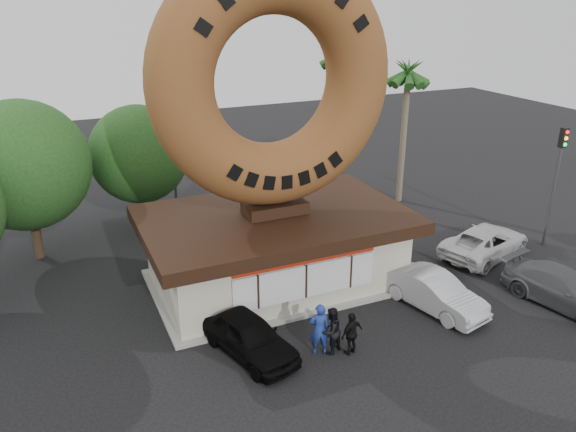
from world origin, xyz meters
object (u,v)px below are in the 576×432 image
(car_black, at_px, (249,336))
(car_grey, at_px, (565,289))
(street_lamp, at_px, (174,138))
(car_white, at_px, (485,242))
(car_silver, at_px, (434,292))
(person_center, at_px, (331,331))
(person_right, at_px, (352,333))
(traffic_signal, at_px, (557,173))
(person_left, at_px, (319,329))
(donut_shop, at_px, (275,246))
(giant_donut, at_px, (274,81))

(car_black, height_order, car_grey, car_grey)
(street_lamp, relative_size, car_white, 1.53)
(street_lamp, height_order, car_grey, street_lamp)
(street_lamp, distance_m, car_silver, 16.61)
(street_lamp, relative_size, car_black, 1.85)
(street_lamp, bearing_deg, person_center, -84.01)
(person_right, xyz_separation_m, car_grey, (9.66, -0.66, -0.09))
(traffic_signal, xyz_separation_m, person_left, (-14.63, -3.48, -2.87))
(car_silver, bearing_deg, person_right, -177.41)
(donut_shop, height_order, street_lamp, street_lamp)
(traffic_signal, distance_m, car_white, 4.82)
(person_left, bearing_deg, giant_donut, -79.18)
(person_right, relative_size, car_black, 0.38)
(traffic_signal, height_order, car_white, traffic_signal)
(giant_donut, distance_m, car_white, 13.24)
(car_grey, distance_m, car_white, 4.97)
(car_black, xyz_separation_m, car_grey, (12.99, -2.16, 0.01))
(giant_donut, relative_size, car_silver, 2.21)
(person_center, bearing_deg, car_silver, 168.26)
(car_grey, bearing_deg, car_silver, 145.77)
(street_lamp, xyz_separation_m, car_black, (-1.06, -14.48, -3.75))
(traffic_signal, relative_size, car_grey, 1.19)
(street_lamp, height_order, person_right, street_lamp)
(person_left, bearing_deg, street_lamp, -68.13)
(person_center, xyz_separation_m, car_white, (10.58, 3.93, -0.17))
(person_center, distance_m, car_black, 2.93)
(person_left, height_order, car_silver, person_left)
(donut_shop, relative_size, car_black, 2.59)
(giant_donut, height_order, car_silver, giant_donut)
(donut_shop, bearing_deg, person_center, -92.23)
(street_lamp, relative_size, person_center, 4.49)
(giant_donut, xyz_separation_m, car_silver, (5.01, -4.65, -8.05))
(street_lamp, height_order, car_silver, street_lamp)
(person_left, bearing_deg, car_white, -143.55)
(street_lamp, bearing_deg, giant_donut, -79.49)
(person_center, relative_size, car_black, 0.41)
(donut_shop, xyz_separation_m, giant_donut, (0.00, 0.02, 7.03))
(street_lamp, bearing_deg, person_right, -81.94)
(donut_shop, height_order, car_grey, donut_shop)
(car_black, height_order, car_white, car_black)
(traffic_signal, bearing_deg, car_white, 174.81)
(giant_donut, distance_m, traffic_signal, 14.98)
(person_left, relative_size, car_black, 0.46)
(person_center, xyz_separation_m, car_silver, (5.23, 0.96, -0.15))
(donut_shop, distance_m, traffic_signal, 14.30)
(person_right, xyz_separation_m, car_black, (-3.33, 1.49, -0.09))
(car_silver, height_order, car_white, car_silver)
(car_grey, bearing_deg, person_right, 163.33)
(person_center, bearing_deg, street_lamp, -106.13)
(person_center, xyz_separation_m, car_grey, (10.29, -1.03, -0.15))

